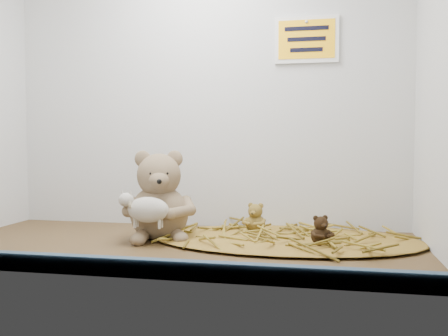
% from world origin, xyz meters
% --- Properties ---
extents(alcove_shell, '(1.20, 0.60, 0.90)m').
position_xyz_m(alcove_shell, '(0.00, 0.09, 0.45)').
color(alcove_shell, '#3B2A14').
rests_on(alcove_shell, ground).
extents(front_rail, '(1.19, 0.02, 0.04)m').
position_xyz_m(front_rail, '(0.00, -0.29, 0.02)').
color(front_rail, '#354B65').
rests_on(front_rail, shelf_floor).
extents(straw_bed, '(0.70, 0.41, 0.01)m').
position_xyz_m(straw_bed, '(0.26, 0.10, 0.01)').
color(straw_bed, brown).
rests_on(straw_bed, shelf_floor).
extents(main_teddy, '(0.24, 0.25, 0.23)m').
position_xyz_m(main_teddy, '(-0.07, 0.08, 0.12)').
color(main_teddy, '#867252').
rests_on(main_teddy, shelf_floor).
extents(toy_lamb, '(0.14, 0.08, 0.09)m').
position_xyz_m(toy_lamb, '(-0.07, -0.01, 0.09)').
color(toy_lamb, beige).
rests_on(toy_lamb, main_teddy).
extents(mini_teddy_tan, '(0.08, 0.08, 0.08)m').
position_xyz_m(mini_teddy_tan, '(0.17, 0.17, 0.05)').
color(mini_teddy_tan, olive).
rests_on(mini_teddy_tan, straw_bed).
extents(mini_teddy_brown, '(0.08, 0.08, 0.07)m').
position_xyz_m(mini_teddy_brown, '(0.35, 0.04, 0.05)').
color(mini_teddy_brown, black).
rests_on(mini_teddy_brown, straw_bed).
extents(wall_sign, '(0.16, 0.01, 0.11)m').
position_xyz_m(wall_sign, '(0.30, 0.29, 0.55)').
color(wall_sign, '#FFAF0D').
rests_on(wall_sign, back_wall).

